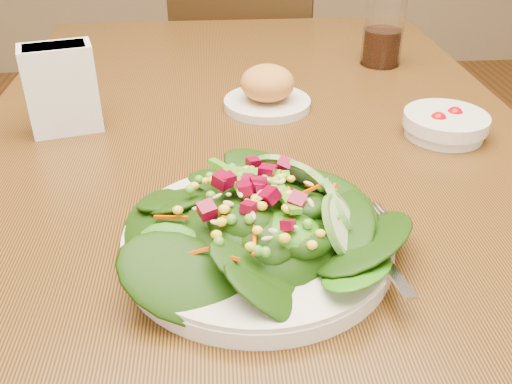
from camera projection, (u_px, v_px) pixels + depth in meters
dining_table at (255, 194)px, 0.94m from camera, size 0.90×1.40×0.75m
chair_far at (250, 74)px, 1.84m from camera, size 0.55×0.55×0.95m
salad_plate at (267, 226)px, 0.63m from camera, size 0.30×0.30×0.09m
bread_plate at (267, 91)px, 0.97m from camera, size 0.15×0.15×0.08m
tomato_bowl at (445, 124)px, 0.89m from camera, size 0.13×0.13×0.04m
drinking_glass at (383, 35)px, 1.15m from camera, size 0.08×0.08×0.14m
napkin_holder at (61, 87)px, 0.88m from camera, size 0.12×0.08×0.14m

